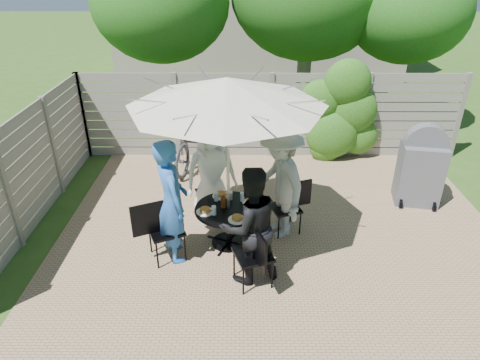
{
  "coord_description": "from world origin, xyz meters",
  "views": [
    {
      "loc": [
        -0.61,
        -5.66,
        3.97
      ],
      "look_at": [
        -0.64,
        -0.07,
        1.01
      ],
      "focal_mm": 32.0,
      "sensor_mm": 36.0,
      "label": 1
    }
  ],
  "objects_px": {
    "plate_back": "(221,195)",
    "glass_right": "(242,197)",
    "person_back": "(211,171)",
    "person_right": "(280,182)",
    "chair_back": "(210,200)",
    "bbq_grill": "(420,168)",
    "plate_left": "(205,211)",
    "plate_right": "(251,202)",
    "umbrella": "(227,92)",
    "chair_right": "(286,217)",
    "glass_back": "(216,197)",
    "coffee_cup": "(230,196)",
    "patio_table": "(229,219)",
    "bicycle": "(194,140)",
    "syrup_jug": "(223,202)",
    "plate_front": "(237,219)",
    "glass_left": "(214,210)",
    "chair_left": "(166,241)",
    "person_front": "(250,226)",
    "chair_front": "(253,266)"
  },
  "relations": [
    {
      "from": "syrup_jug",
      "to": "bbq_grill",
      "type": "relative_size",
      "value": 0.11
    },
    {
      "from": "umbrella",
      "to": "chair_right",
      "type": "height_order",
      "value": "umbrella"
    },
    {
      "from": "chair_back",
      "to": "chair_right",
      "type": "bearing_deg",
      "value": 41.22
    },
    {
      "from": "chair_back",
      "to": "coffee_cup",
      "type": "distance_m",
      "value": 0.88
    },
    {
      "from": "person_right",
      "to": "plate_left",
      "type": "distance_m",
      "value": 1.21
    },
    {
      "from": "chair_left",
      "to": "syrup_jug",
      "type": "bearing_deg",
      "value": 0.1
    },
    {
      "from": "plate_back",
      "to": "glass_right",
      "type": "relative_size",
      "value": 1.86
    },
    {
      "from": "plate_back",
      "to": "coffee_cup",
      "type": "xyz_separation_m",
      "value": [
        0.14,
        -0.09,
        0.04
      ]
    },
    {
      "from": "chair_back",
      "to": "person_right",
      "type": "bearing_deg",
      "value": 36.95
    },
    {
      "from": "patio_table",
      "to": "plate_left",
      "type": "height_order",
      "value": "plate_left"
    },
    {
      "from": "plate_back",
      "to": "plate_left",
      "type": "xyz_separation_m",
      "value": [
        -0.2,
        -0.47,
        0.0
      ]
    },
    {
      "from": "coffee_cup",
      "to": "plate_right",
      "type": "bearing_deg",
      "value": -18.93
    },
    {
      "from": "plate_left",
      "to": "plate_right",
      "type": "height_order",
      "value": "same"
    },
    {
      "from": "person_back",
      "to": "chair_back",
      "type": "bearing_deg",
      "value": 90.4
    },
    {
      "from": "patio_table",
      "to": "glass_right",
      "type": "bearing_deg",
      "value": 43.3
    },
    {
      "from": "umbrella",
      "to": "chair_left",
      "type": "relative_size",
      "value": 3.54
    },
    {
      "from": "plate_left",
      "to": "plate_right",
      "type": "relative_size",
      "value": 1.0
    },
    {
      "from": "plate_back",
      "to": "glass_right",
      "type": "height_order",
      "value": "glass_right"
    },
    {
      "from": "umbrella",
      "to": "coffee_cup",
      "type": "height_order",
      "value": "umbrella"
    },
    {
      "from": "plate_left",
      "to": "syrup_jug",
      "type": "xyz_separation_m",
      "value": [
        0.26,
        0.16,
        0.06
      ]
    },
    {
      "from": "plate_left",
      "to": "bbq_grill",
      "type": "relative_size",
      "value": 0.18
    },
    {
      "from": "umbrella",
      "to": "person_front",
      "type": "xyz_separation_m",
      "value": [
        0.3,
        -0.77,
        -1.56
      ]
    },
    {
      "from": "patio_table",
      "to": "bicycle",
      "type": "bearing_deg",
      "value": 105.5
    },
    {
      "from": "plate_right",
      "to": "chair_left",
      "type": "bearing_deg",
      "value": -158.66
    },
    {
      "from": "chair_back",
      "to": "person_back",
      "type": "distance_m",
      "value": 0.63
    },
    {
      "from": "chair_back",
      "to": "glass_left",
      "type": "height_order",
      "value": "chair_back"
    },
    {
      "from": "patio_table",
      "to": "bbq_grill",
      "type": "height_order",
      "value": "bbq_grill"
    },
    {
      "from": "chair_back",
      "to": "person_right",
      "type": "height_order",
      "value": "person_right"
    },
    {
      "from": "person_back",
      "to": "plate_front",
      "type": "height_order",
      "value": "person_back"
    },
    {
      "from": "umbrella",
      "to": "bbq_grill",
      "type": "relative_size",
      "value": 2.34
    },
    {
      "from": "person_front",
      "to": "bbq_grill",
      "type": "bearing_deg",
      "value": -166.9
    },
    {
      "from": "person_back",
      "to": "chair_left",
      "type": "distance_m",
      "value": 1.4
    },
    {
      "from": "plate_back",
      "to": "bbq_grill",
      "type": "bearing_deg",
      "value": 15.45
    },
    {
      "from": "person_back",
      "to": "person_front",
      "type": "relative_size",
      "value": 1.02
    },
    {
      "from": "chair_back",
      "to": "bbq_grill",
      "type": "relative_size",
      "value": 0.56
    },
    {
      "from": "syrup_jug",
      "to": "bbq_grill",
      "type": "height_order",
      "value": "bbq_grill"
    },
    {
      "from": "plate_right",
      "to": "glass_back",
      "type": "distance_m",
      "value": 0.53
    },
    {
      "from": "syrup_jug",
      "to": "coffee_cup",
      "type": "distance_m",
      "value": 0.23
    },
    {
      "from": "person_back",
      "to": "glass_right",
      "type": "relative_size",
      "value": 12.32
    },
    {
      "from": "person_back",
      "to": "person_right",
      "type": "height_order",
      "value": "person_right"
    },
    {
      "from": "chair_front",
      "to": "plate_front",
      "type": "distance_m",
      "value": 0.72
    },
    {
      "from": "coffee_cup",
      "to": "glass_left",
      "type": "bearing_deg",
      "value": -116.6
    },
    {
      "from": "person_back",
      "to": "bicycle",
      "type": "relative_size",
      "value": 0.83
    },
    {
      "from": "bbq_grill",
      "to": "umbrella",
      "type": "bearing_deg",
      "value": -148.75
    },
    {
      "from": "chair_left",
      "to": "chair_front",
      "type": "distance_m",
      "value": 1.37
    },
    {
      "from": "syrup_jug",
      "to": "plate_back",
      "type": "bearing_deg",
      "value": 100.35
    },
    {
      "from": "person_right",
      "to": "glass_right",
      "type": "height_order",
      "value": "person_right"
    },
    {
      "from": "chair_right",
      "to": "person_right",
      "type": "xyz_separation_m",
      "value": [
        -0.13,
        -0.05,
        0.65
      ]
    },
    {
      "from": "glass_left",
      "to": "bbq_grill",
      "type": "height_order",
      "value": "bbq_grill"
    },
    {
      "from": "plate_front",
      "to": "bicycle",
      "type": "xyz_separation_m",
      "value": [
        -0.93,
        3.2,
        -0.13
      ]
    }
  ]
}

